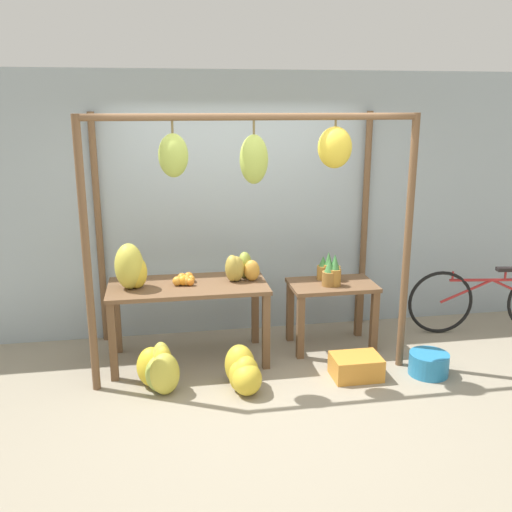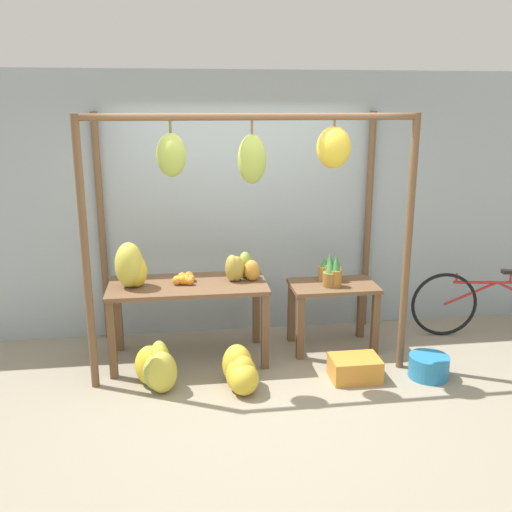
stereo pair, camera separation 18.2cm
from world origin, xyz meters
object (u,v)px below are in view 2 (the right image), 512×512
object	(u,v)px
parked_bicycle	(495,303)
pineapple_cluster	(331,272)
banana_pile_ground_right	(240,372)
orange_pile	(185,279)
banana_pile_on_table	(131,267)
banana_pile_ground_left	(158,368)
blue_bucket	(429,366)
papaya_pile	(241,268)
fruit_crate_white	(355,368)

from	to	relation	value
parked_bicycle	pineapple_cluster	bearing A→B (deg)	-178.97
banana_pile_ground_right	orange_pile	bearing A→B (deg)	122.54
banana_pile_on_table	orange_pile	size ratio (longest dim) A/B	1.89
banana_pile_on_table	banana_pile_ground_left	world-z (taller)	banana_pile_on_table
orange_pile	blue_bucket	xyz separation A→B (m)	(2.22, -0.71, -0.73)
banana_pile_ground_right	banana_pile_on_table	bearing A→B (deg)	145.02
banana_pile_ground_left	parked_bicycle	world-z (taller)	parked_bicycle
orange_pile	papaya_pile	size ratio (longest dim) A/B	0.64
banana_pile_ground_left	parked_bicycle	xyz separation A→B (m)	(3.60, 0.71, 0.18)
orange_pile	papaya_pile	xyz separation A→B (m)	(0.55, 0.03, 0.08)
blue_bucket	parked_bicycle	distance (m)	1.42
banana_pile_on_table	blue_bucket	xyz separation A→B (m)	(2.71, -0.66, -0.88)
banana_pile_ground_right	parked_bicycle	world-z (taller)	parked_bicycle
orange_pile	fruit_crate_white	distance (m)	1.81
blue_bucket	parked_bicycle	size ratio (longest dim) A/B	0.20
orange_pile	pineapple_cluster	distance (m)	1.48
fruit_crate_white	papaya_pile	xyz separation A→B (m)	(-0.98, 0.69, 0.81)
orange_pile	fruit_crate_white	bearing A→B (deg)	-23.23
pineapple_cluster	banana_pile_ground_left	distance (m)	1.98
fruit_crate_white	parked_bicycle	bearing A→B (deg)	23.42
orange_pile	pineapple_cluster	bearing A→B (deg)	3.68
banana_pile_on_table	banana_pile_ground_left	bearing A→B (deg)	-67.31
banana_pile_on_table	parked_bicycle	size ratio (longest dim) A/B	0.24
banana_pile_ground_right	banana_pile_ground_left	bearing A→B (deg)	169.90
fruit_crate_white	blue_bucket	distance (m)	0.70
banana_pile_on_table	fruit_crate_white	size ratio (longest dim) A/B	0.97
banana_pile_ground_left	papaya_pile	world-z (taller)	papaya_pile
banana_pile_on_table	parked_bicycle	distance (m)	3.88
pineapple_cluster	banana_pile_ground_right	world-z (taller)	pineapple_cluster
banana_pile_ground_left	fruit_crate_white	xyz separation A→B (m)	(1.79, -0.07, -0.09)
orange_pile	fruit_crate_white	size ratio (longest dim) A/B	0.51
banana_pile_ground_left	papaya_pile	distance (m)	1.25
pineapple_cluster	orange_pile	bearing A→B (deg)	-176.32
papaya_pile	banana_pile_ground_right	bearing A→B (deg)	-96.98
blue_bucket	parked_bicycle	world-z (taller)	parked_bicycle
parked_bicycle	banana_pile_on_table	bearing A→B (deg)	-177.33
pineapple_cluster	blue_bucket	xyz separation A→B (m)	(0.74, -0.81, -0.71)
fruit_crate_white	blue_bucket	size ratio (longest dim) A/B	1.22
orange_pile	banana_pile_ground_left	bearing A→B (deg)	-114.78
banana_pile_on_table	orange_pile	world-z (taller)	banana_pile_on_table
banana_pile_ground_left	parked_bicycle	size ratio (longest dim) A/B	0.28
orange_pile	banana_pile_ground_right	bearing A→B (deg)	-57.46
pineapple_cluster	papaya_pile	world-z (taller)	papaya_pile
pineapple_cluster	papaya_pile	xyz separation A→B (m)	(-0.93, -0.06, 0.10)
pineapple_cluster	fruit_crate_white	xyz separation A→B (m)	(0.05, -0.75, -0.71)
pineapple_cluster	parked_bicycle	bearing A→B (deg)	1.03
banana_pile_on_table	parked_bicycle	world-z (taller)	banana_pile_on_table
banana_pile_on_table	parked_bicycle	xyz separation A→B (m)	(3.82, 0.18, -0.62)
banana_pile_on_table	orange_pile	distance (m)	0.52
parked_bicycle	papaya_pile	size ratio (longest dim) A/B	5.00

